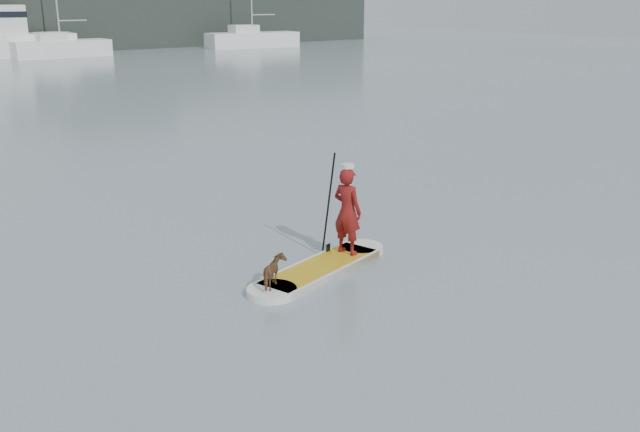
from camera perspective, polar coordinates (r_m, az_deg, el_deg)
ground at (r=14.38m, az=-1.51°, el=-1.07°), size 140.00×140.00×0.00m
paddleboard at (r=12.16m, az=0.00°, el=-4.23°), size 3.21×1.45×0.12m
paddler at (r=12.49m, az=2.20°, el=0.39°), size 0.49×0.64×1.55m
white_cap at (r=12.29m, az=2.25°, el=4.02°), size 0.22×0.22×0.07m
dog at (r=11.20m, az=-3.69°, el=-4.50°), size 0.63×0.59×0.50m
paddle at (r=12.59m, az=0.68°, el=0.06°), size 0.11×0.30×2.00m
sailboat_e at (r=59.76m, az=-20.06°, el=12.57°), size 7.29×2.40×10.55m
sailboat_f at (r=67.50m, az=-5.48°, el=14.00°), size 8.74×3.46×12.75m
shore_building_east at (r=70.07m, az=-16.41°, el=16.09°), size 10.00×4.00×8.00m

